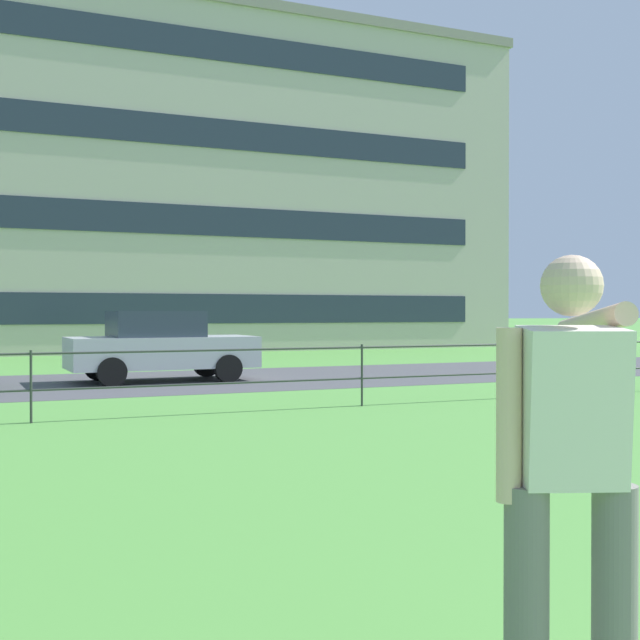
% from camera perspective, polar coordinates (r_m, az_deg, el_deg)
% --- Properties ---
extents(street_strip, '(80.00, 6.07, 0.01)m').
position_cam_1_polar(street_strip, '(17.90, -12.79, -4.30)').
color(street_strip, '#4C4C51').
rests_on(street_strip, ground).
extents(park_fence, '(35.38, 0.04, 1.00)m').
position_cam_1_polar(park_fence, '(12.19, -7.74, -3.42)').
color(park_fence, '#333833').
rests_on(park_fence, ground).
extents(person_thrower, '(0.71, 0.71, 1.73)m').
position_cam_1_polar(person_thrower, '(3.09, 17.16, -10.48)').
color(person_thrower, slate).
rests_on(person_thrower, ground).
extents(car_silver_left, '(4.05, 1.90, 1.54)m').
position_cam_1_polar(car_silver_left, '(18.01, -11.17, -1.80)').
color(car_silver_left, '#B7BABF').
rests_on(car_silver_left, ground).
extents(apartment_building_background, '(28.82, 14.14, 13.48)m').
position_cam_1_polar(apartment_building_background, '(37.35, -11.85, 8.62)').
color(apartment_building_background, beige).
rests_on(apartment_building_background, ground).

